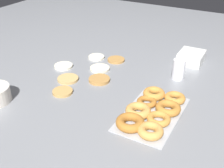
{
  "coord_description": "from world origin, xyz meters",
  "views": [
    {
      "loc": [
        -1.04,
        -0.63,
        0.67
      ],
      "look_at": [
        -0.08,
        -0.1,
        0.04
      ],
      "focal_mm": 45.0,
      "sensor_mm": 36.0,
      "label": 1
    }
  ],
  "objects_px": {
    "paper_cup": "(179,69)",
    "pancake_2": "(100,68)",
    "pancake_6": "(116,60)",
    "donut_tray": "(152,111)",
    "pancake_4": "(64,66)",
    "container_stack": "(191,57)",
    "pancake_0": "(63,92)",
    "pancake_5": "(99,79)",
    "pancake_3": "(68,79)",
    "pancake_1": "(96,57)"
  },
  "relations": [
    {
      "from": "container_stack",
      "to": "pancake_2",
      "type": "bearing_deg",
      "value": 128.83
    },
    {
      "from": "pancake_1",
      "to": "paper_cup",
      "type": "distance_m",
      "value": 0.48
    },
    {
      "from": "pancake_3",
      "to": "paper_cup",
      "type": "distance_m",
      "value": 0.55
    },
    {
      "from": "pancake_6",
      "to": "donut_tray",
      "type": "xyz_separation_m",
      "value": [
        -0.39,
        -0.37,
        0.01
      ]
    },
    {
      "from": "pancake_6",
      "to": "pancake_1",
      "type": "bearing_deg",
      "value": 100.77
    },
    {
      "from": "pancake_3",
      "to": "pancake_4",
      "type": "distance_m",
      "value": 0.15
    },
    {
      "from": "pancake_0",
      "to": "donut_tray",
      "type": "bearing_deg",
      "value": -85.28
    },
    {
      "from": "pancake_0",
      "to": "pancake_5",
      "type": "xyz_separation_m",
      "value": [
        0.18,
        -0.09,
        0.0
      ]
    },
    {
      "from": "pancake_5",
      "to": "paper_cup",
      "type": "xyz_separation_m",
      "value": [
        0.21,
        -0.33,
        0.04
      ]
    },
    {
      "from": "pancake_2",
      "to": "container_stack",
      "type": "height_order",
      "value": "container_stack"
    },
    {
      "from": "pancake_4",
      "to": "pancake_6",
      "type": "height_order",
      "value": "same"
    },
    {
      "from": "pancake_2",
      "to": "pancake_6",
      "type": "bearing_deg",
      "value": -10.25
    },
    {
      "from": "pancake_1",
      "to": "pancake_3",
      "type": "height_order",
      "value": "same"
    },
    {
      "from": "pancake_2",
      "to": "pancake_4",
      "type": "xyz_separation_m",
      "value": [
        -0.07,
        0.19,
        0.0
      ]
    },
    {
      "from": "paper_cup",
      "to": "pancake_2",
      "type": "bearing_deg",
      "value": 104.84
    },
    {
      "from": "pancake_1",
      "to": "pancake_2",
      "type": "distance_m",
      "value": 0.15
    },
    {
      "from": "pancake_5",
      "to": "donut_tray",
      "type": "xyz_separation_m",
      "value": [
        -0.14,
        -0.33,
        0.01
      ]
    },
    {
      "from": "pancake_0",
      "to": "pancake_6",
      "type": "distance_m",
      "value": 0.42
    },
    {
      "from": "pancake_0",
      "to": "donut_tray",
      "type": "xyz_separation_m",
      "value": [
        0.03,
        -0.42,
        0.01
      ]
    },
    {
      "from": "pancake_6",
      "to": "pancake_0",
      "type": "bearing_deg",
      "value": 172.89
    },
    {
      "from": "pancake_0",
      "to": "donut_tray",
      "type": "height_order",
      "value": "donut_tray"
    },
    {
      "from": "pancake_3",
      "to": "pancake_6",
      "type": "relative_size",
      "value": 1.08
    },
    {
      "from": "pancake_2",
      "to": "donut_tray",
      "type": "xyz_separation_m",
      "value": [
        -0.25,
        -0.39,
        0.01
      ]
    },
    {
      "from": "pancake_0",
      "to": "pancake_2",
      "type": "relative_size",
      "value": 0.89
    },
    {
      "from": "pancake_0",
      "to": "pancake_5",
      "type": "height_order",
      "value": "pancake_5"
    },
    {
      "from": "pancake_1",
      "to": "pancake_6",
      "type": "xyz_separation_m",
      "value": [
        0.02,
        -0.12,
        0.0
      ]
    },
    {
      "from": "pancake_4",
      "to": "donut_tray",
      "type": "height_order",
      "value": "donut_tray"
    },
    {
      "from": "pancake_2",
      "to": "paper_cup",
      "type": "relative_size",
      "value": 1.04
    },
    {
      "from": "pancake_3",
      "to": "container_stack",
      "type": "height_order",
      "value": "container_stack"
    },
    {
      "from": "pancake_2",
      "to": "pancake_3",
      "type": "distance_m",
      "value": 0.19
    },
    {
      "from": "pancake_3",
      "to": "paper_cup",
      "type": "xyz_separation_m",
      "value": [
        0.28,
        -0.47,
        0.04
      ]
    },
    {
      "from": "pancake_1",
      "to": "container_stack",
      "type": "relative_size",
      "value": 0.61
    },
    {
      "from": "pancake_6",
      "to": "donut_tray",
      "type": "height_order",
      "value": "donut_tray"
    },
    {
      "from": "pancake_1",
      "to": "pancake_3",
      "type": "relative_size",
      "value": 0.88
    },
    {
      "from": "pancake_6",
      "to": "donut_tray",
      "type": "bearing_deg",
      "value": -136.44
    },
    {
      "from": "pancake_4",
      "to": "container_stack",
      "type": "distance_m",
      "value": 0.7
    },
    {
      "from": "donut_tray",
      "to": "pancake_0",
      "type": "bearing_deg",
      "value": 94.72
    },
    {
      "from": "pancake_1",
      "to": "pancake_4",
      "type": "height_order",
      "value": "same"
    },
    {
      "from": "pancake_5",
      "to": "pancake_6",
      "type": "xyz_separation_m",
      "value": [
        0.24,
        0.03,
        -0.0
      ]
    },
    {
      "from": "pancake_5",
      "to": "container_stack",
      "type": "bearing_deg",
      "value": -38.4
    },
    {
      "from": "pancake_1",
      "to": "pancake_4",
      "type": "relative_size",
      "value": 0.93
    },
    {
      "from": "pancake_4",
      "to": "pancake_1",
      "type": "bearing_deg",
      "value": -27.13
    },
    {
      "from": "pancake_4",
      "to": "pancake_6",
      "type": "xyz_separation_m",
      "value": [
        0.21,
        -0.21,
        -0.0
      ]
    },
    {
      "from": "pancake_0",
      "to": "pancake_5",
      "type": "relative_size",
      "value": 0.89
    },
    {
      "from": "pancake_3",
      "to": "pancake_4",
      "type": "bearing_deg",
      "value": 45.59
    },
    {
      "from": "donut_tray",
      "to": "container_stack",
      "type": "bearing_deg",
      "value": -0.55
    },
    {
      "from": "pancake_1",
      "to": "pancake_2",
      "type": "relative_size",
      "value": 0.88
    },
    {
      "from": "pancake_6",
      "to": "pancake_4",
      "type": "bearing_deg",
      "value": 134.43
    },
    {
      "from": "pancake_4",
      "to": "donut_tray",
      "type": "distance_m",
      "value": 0.6
    },
    {
      "from": "pancake_0",
      "to": "pancake_4",
      "type": "distance_m",
      "value": 0.27
    }
  ]
}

